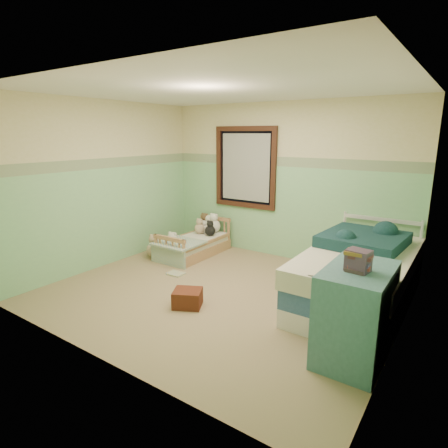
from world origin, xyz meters
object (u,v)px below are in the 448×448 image
Objects in this scene: plush_floor_tan at (154,250)px; red_pillow at (188,298)px; plush_floor_cream at (173,247)px; floor_book at (176,274)px; dresser at (356,314)px; twin_bed_frame at (357,295)px; toddler_bed_frame at (194,250)px.

red_pillow is (1.62, -1.09, -0.03)m from plush_floor_tan.
plush_floor_cream is 1.08× the size of floor_book.
floor_book is (-2.72, 0.63, -0.42)m from dresser.
dresser reaches higher than plush_floor_cream.
plush_floor_tan is 0.12× the size of twin_bed_frame.
plush_floor_tan is at bearing 152.74° from floor_book.
toddler_bed_frame is 5.29× the size of floor_book.
twin_bed_frame is at bearing 103.38° from dresser.
red_pillow is at bearing -178.03° from dresser.
plush_floor_tan is (-0.14, -0.30, -0.00)m from plush_floor_cream.
toddler_bed_frame is at bearing 172.40° from twin_bed_frame.
red_pillow is at bearing -33.84° from plush_floor_tan.
twin_bed_frame is (3.12, -0.18, -0.02)m from plush_floor_cream.
plush_floor_tan is 3.27m from twin_bed_frame.
plush_floor_cream reaches higher than toddler_bed_frame.
red_pillow reaches higher than floor_book.
toddler_bed_frame is 0.37m from plush_floor_cream.
toddler_bed_frame is 2.83m from twin_bed_frame.
dresser is at bearing -14.49° from floor_book.
toddler_bed_frame is at bearing 110.50° from floor_book.
dresser is 1.94m from red_pillow.
plush_floor_tan reaches higher than red_pillow.
dresser reaches higher than floor_book.
twin_bed_frame reaches higher than toddler_bed_frame.
plush_floor_cream reaches higher than floor_book.
toddler_bed_frame is 1.96m from red_pillow.
dresser reaches higher than twin_bed_frame.
toddler_bed_frame is 4.90× the size of plush_floor_cream.
toddler_bed_frame is 3.45m from dresser.
plush_floor_tan is at bearing 163.90° from dresser.
floor_book is at bearing 167.01° from dresser.
floor_book is at bearing -168.26° from twin_bed_frame.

